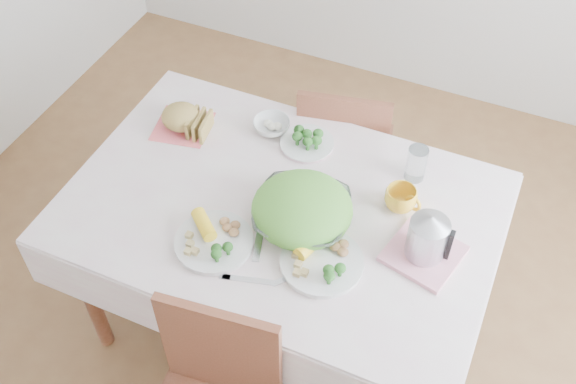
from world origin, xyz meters
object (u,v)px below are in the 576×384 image
at_px(chair_far, 346,144).
at_px(dinner_plate_left, 214,242).
at_px(electric_kettle, 429,232).
at_px(dinner_plate_right, 322,263).
at_px(dining_table, 281,269).
at_px(salad_bowl, 302,214).
at_px(yellow_mug, 401,199).

height_order(chair_far, dinner_plate_left, chair_far).
bearing_deg(electric_kettle, dinner_plate_left, -167.86).
relative_size(dinner_plate_right, electric_kettle, 1.52).
height_order(dining_table, dinner_plate_left, dinner_plate_left).
relative_size(salad_bowl, dinner_plate_left, 1.22).
xyz_separation_m(chair_far, yellow_mug, (0.37, -0.52, 0.34)).
xyz_separation_m(dinner_plate_right, electric_kettle, (0.29, 0.17, 0.11)).
bearing_deg(dinner_plate_right, dinner_plate_left, -169.28).
bearing_deg(chair_far, dining_table, 77.49).
height_order(salad_bowl, dinner_plate_right, salad_bowl).
distance_m(chair_far, yellow_mug, 0.73).
height_order(dining_table, chair_far, chair_far).
bearing_deg(chair_far, salad_bowl, 85.23).
relative_size(dinner_plate_left, yellow_mug, 2.35).
bearing_deg(electric_kettle, dining_table, 171.06).
bearing_deg(salad_bowl, electric_kettle, 3.76).
distance_m(dining_table, dinner_plate_left, 0.49).
distance_m(yellow_mug, electric_kettle, 0.23).
relative_size(dining_table, dinner_plate_left, 5.28).
xyz_separation_m(chair_far, dinner_plate_left, (-0.14, -0.93, 0.31)).
xyz_separation_m(salad_bowl, electric_kettle, (0.42, 0.03, 0.08)).
bearing_deg(electric_kettle, salad_bowl, 175.79).
relative_size(dining_table, electric_kettle, 7.74).
height_order(dinner_plate_left, dinner_plate_right, same).
xyz_separation_m(chair_far, salad_bowl, (0.09, -0.72, 0.34)).
relative_size(dining_table, chair_far, 1.61).
height_order(dinner_plate_right, yellow_mug, yellow_mug).
distance_m(dining_table, dinner_plate_right, 0.49).
height_order(dinner_plate_left, yellow_mug, yellow_mug).
distance_m(dinner_plate_right, electric_kettle, 0.35).
bearing_deg(dinner_plate_right, chair_far, 104.27).
xyz_separation_m(salad_bowl, yellow_mug, (0.29, 0.19, 0.00)).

